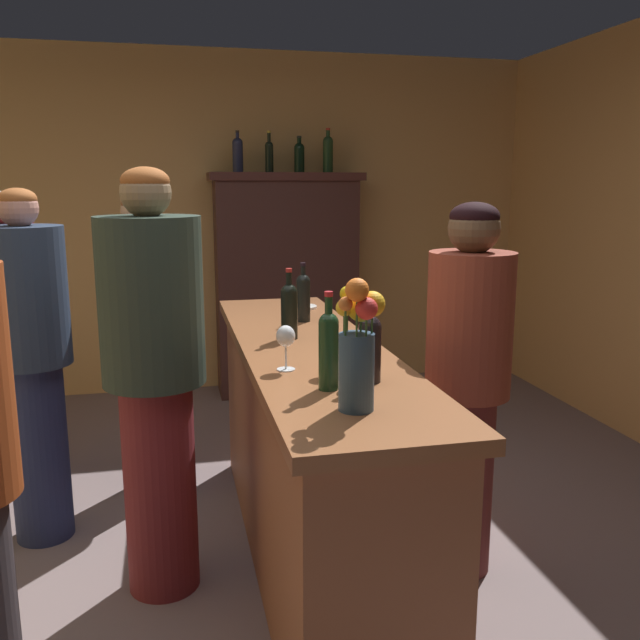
{
  "coord_description": "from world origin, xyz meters",
  "views": [
    {
      "loc": [
        -0.22,
        -2.49,
        1.64
      ],
      "look_at": [
        0.35,
        0.04,
        1.12
      ],
      "focal_mm": 37.94,
      "sensor_mm": 36.0,
      "label": 1
    }
  ],
  "objects_px": {
    "display_bottle_center": "(299,156)",
    "patron_tall": "(144,334)",
    "wine_bottle_riesling": "(329,347)",
    "display_bottle_midleft": "(269,155)",
    "flower_arrangement": "(358,343)",
    "bartender": "(468,375)",
    "wine_glass_front": "(331,351)",
    "patron_in_grey": "(7,329)",
    "wine_bottle_pinot": "(289,308)",
    "wine_glass_mid": "(286,338)",
    "bar_counter": "(310,455)",
    "display_cabinet": "(286,280)",
    "wine_bottle_rose": "(303,295)",
    "patron_by_cabinet": "(31,354)",
    "display_bottle_midright": "(328,152)",
    "wine_bottle_chardonnay": "(370,345)",
    "cheese_plate": "(301,307)",
    "display_bottle_left": "(238,153)",
    "patron_in_navy": "(155,370)"
  },
  "relations": [
    {
      "from": "display_bottle_center",
      "to": "patron_tall",
      "type": "relative_size",
      "value": 0.17
    },
    {
      "from": "wine_bottle_riesling",
      "to": "display_bottle_midleft",
      "type": "height_order",
      "value": "display_bottle_midleft"
    },
    {
      "from": "flower_arrangement",
      "to": "bartender",
      "type": "height_order",
      "value": "bartender"
    },
    {
      "from": "wine_bottle_riesling",
      "to": "display_bottle_midleft",
      "type": "relative_size",
      "value": 1.05
    },
    {
      "from": "bartender",
      "to": "wine_glass_front",
      "type": "bearing_deg",
      "value": 40.46
    },
    {
      "from": "wine_glass_front",
      "to": "patron_in_grey",
      "type": "relative_size",
      "value": 0.07
    },
    {
      "from": "wine_bottle_pinot",
      "to": "wine_glass_mid",
      "type": "relative_size",
      "value": 1.87
    },
    {
      "from": "display_bottle_midleft",
      "to": "wine_glass_mid",
      "type": "bearing_deg",
      "value": -97.53
    },
    {
      "from": "wine_glass_mid",
      "to": "flower_arrangement",
      "type": "bearing_deg",
      "value": -74.48
    },
    {
      "from": "wine_glass_front",
      "to": "patron_tall",
      "type": "distance_m",
      "value": 1.55
    },
    {
      "from": "wine_glass_mid",
      "to": "bar_counter",
      "type": "bearing_deg",
      "value": 65.92
    },
    {
      "from": "display_cabinet",
      "to": "wine_glass_mid",
      "type": "bearing_deg",
      "value": -99.9
    },
    {
      "from": "wine_bottle_rose",
      "to": "display_bottle_center",
      "type": "bearing_deg",
      "value": 79.45
    },
    {
      "from": "display_cabinet",
      "to": "display_bottle_center",
      "type": "height_order",
      "value": "display_bottle_center"
    },
    {
      "from": "display_bottle_midleft",
      "to": "patron_by_cabinet",
      "type": "xyz_separation_m",
      "value": [
        -1.4,
        -2.03,
        -0.97
      ]
    },
    {
      "from": "display_bottle_midright",
      "to": "patron_by_cabinet",
      "type": "xyz_separation_m",
      "value": [
        -1.86,
        -2.03,
        -0.99
      ]
    },
    {
      "from": "wine_bottle_chardonnay",
      "to": "patron_by_cabinet",
      "type": "distance_m",
      "value": 1.67
    },
    {
      "from": "display_bottle_center",
      "to": "display_bottle_midright",
      "type": "distance_m",
      "value": 0.23
    },
    {
      "from": "wine_bottle_pinot",
      "to": "display_bottle_midleft",
      "type": "height_order",
      "value": "display_bottle_midleft"
    },
    {
      "from": "bar_counter",
      "to": "cheese_plate",
      "type": "bearing_deg",
      "value": 81.43
    },
    {
      "from": "wine_bottle_riesling",
      "to": "bartender",
      "type": "relative_size",
      "value": 0.2
    },
    {
      "from": "display_bottle_left",
      "to": "display_bottle_midleft",
      "type": "bearing_deg",
      "value": -0.0
    },
    {
      "from": "bar_counter",
      "to": "patron_in_navy",
      "type": "bearing_deg",
      "value": -176.12
    },
    {
      "from": "wine_bottle_rose",
      "to": "wine_glass_mid",
      "type": "relative_size",
      "value": 1.75
    },
    {
      "from": "display_bottle_midright",
      "to": "patron_in_grey",
      "type": "distance_m",
      "value": 2.7
    },
    {
      "from": "wine_bottle_pinot",
      "to": "wine_bottle_chardonnay",
      "type": "distance_m",
      "value": 0.71
    },
    {
      "from": "cheese_plate",
      "to": "display_bottle_midright",
      "type": "relative_size",
      "value": 0.51
    },
    {
      "from": "wine_bottle_rose",
      "to": "bar_counter",
      "type": "bearing_deg",
      "value": -98.11
    },
    {
      "from": "wine_bottle_riesling",
      "to": "bartender",
      "type": "xyz_separation_m",
      "value": [
        0.7,
        0.44,
        -0.26
      ]
    },
    {
      "from": "display_bottle_midright",
      "to": "patron_tall",
      "type": "distance_m",
      "value": 2.36
    },
    {
      "from": "wine_glass_front",
      "to": "patron_tall",
      "type": "height_order",
      "value": "patron_tall"
    },
    {
      "from": "display_bottle_left",
      "to": "wine_glass_mid",
      "type": "bearing_deg",
      "value": -92.87
    },
    {
      "from": "wine_bottle_chardonnay",
      "to": "display_bottle_center",
      "type": "xyz_separation_m",
      "value": [
        0.36,
        3.1,
        0.74
      ]
    },
    {
      "from": "wine_bottle_rose",
      "to": "display_bottle_midleft",
      "type": "bearing_deg",
      "value": 85.8
    },
    {
      "from": "wine_bottle_riesling",
      "to": "flower_arrangement",
      "type": "xyz_separation_m",
      "value": [
        0.04,
        -0.22,
        0.06
      ]
    },
    {
      "from": "display_bottle_left",
      "to": "patron_in_grey",
      "type": "distance_m",
      "value": 2.2
    },
    {
      "from": "display_bottle_left",
      "to": "patron_tall",
      "type": "xyz_separation_m",
      "value": [
        -0.68,
        -1.63,
        -1.0
      ]
    },
    {
      "from": "display_cabinet",
      "to": "wine_bottle_chardonnay",
      "type": "xyz_separation_m",
      "value": [
        -0.26,
        -3.1,
        0.22
      ]
    },
    {
      "from": "wine_glass_mid",
      "to": "display_bottle_midright",
      "type": "distance_m",
      "value": 3.11
    },
    {
      "from": "flower_arrangement",
      "to": "patron_tall",
      "type": "bearing_deg",
      "value": 110.99
    },
    {
      "from": "display_bottle_midright",
      "to": "bartender",
      "type": "xyz_separation_m",
      "value": [
        -0.05,
        -2.71,
        -1.01
      ]
    },
    {
      "from": "wine_bottle_riesling",
      "to": "display_bottle_center",
      "type": "relative_size",
      "value": 1.18
    },
    {
      "from": "display_bottle_left",
      "to": "wine_bottle_riesling",
      "type": "bearing_deg",
      "value": -90.91
    },
    {
      "from": "cheese_plate",
      "to": "display_bottle_center",
      "type": "distance_m",
      "value": 1.93
    },
    {
      "from": "wine_glass_mid",
      "to": "flower_arrangement",
      "type": "distance_m",
      "value": 0.5
    },
    {
      "from": "bar_counter",
      "to": "patron_tall",
      "type": "height_order",
      "value": "patron_tall"
    },
    {
      "from": "display_bottle_center",
      "to": "bar_counter",
      "type": "bearing_deg",
      "value": -100.1
    },
    {
      "from": "patron_by_cabinet",
      "to": "patron_in_grey",
      "type": "relative_size",
      "value": 1.01
    },
    {
      "from": "patron_in_navy",
      "to": "flower_arrangement",
      "type": "bearing_deg",
      "value": -42.84
    },
    {
      "from": "display_bottle_midright",
      "to": "patron_tall",
      "type": "bearing_deg",
      "value": -130.17
    }
  ]
}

